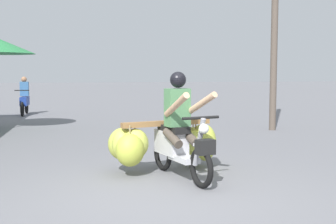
{
  "coord_description": "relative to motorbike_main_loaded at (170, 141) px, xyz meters",
  "views": [
    {
      "loc": [
        -0.89,
        -5.29,
        1.58
      ],
      "look_at": [
        0.45,
        1.96,
        0.9
      ],
      "focal_mm": 47.0,
      "sensor_mm": 36.0,
      "label": 1
    }
  ],
  "objects": [
    {
      "name": "motorbike_distant_ahead_left",
      "position": [
        -3.5,
        10.1,
        0.07
      ],
      "size": [
        0.5,
        1.62,
        1.4
      ],
      "color": "black",
      "rests_on": "ground"
    },
    {
      "name": "utility_pole",
      "position": [
        3.69,
        4.47,
        2.72
      ],
      "size": [
        0.18,
        0.18,
        6.44
      ],
      "primitive_type": "cylinder",
      "color": "brown",
      "rests_on": "ground"
    },
    {
      "name": "motorbike_main_loaded",
      "position": [
        0.0,
        0.0,
        0.0
      ],
      "size": [
        1.9,
        1.96,
        1.58
      ],
      "color": "black",
      "rests_on": "ground"
    },
    {
      "name": "ground_plane",
      "position": [
        -0.37,
        -1.36,
        -0.5
      ],
      "size": [
        120.0,
        120.0,
        0.0
      ],
      "primitive_type": "plane",
      "color": "slate"
    }
  ]
}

